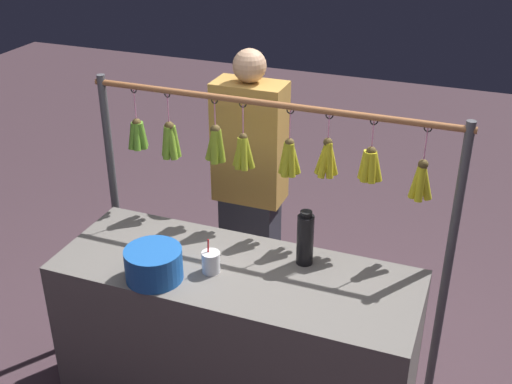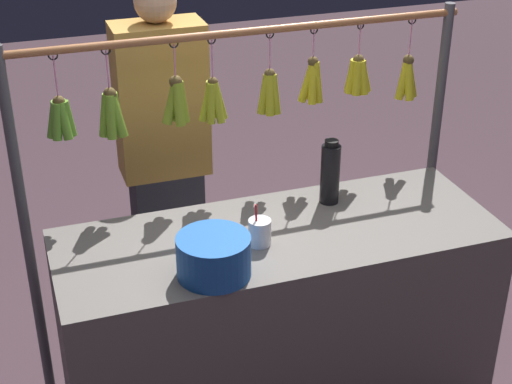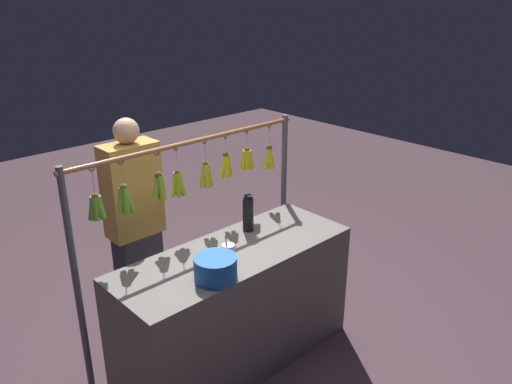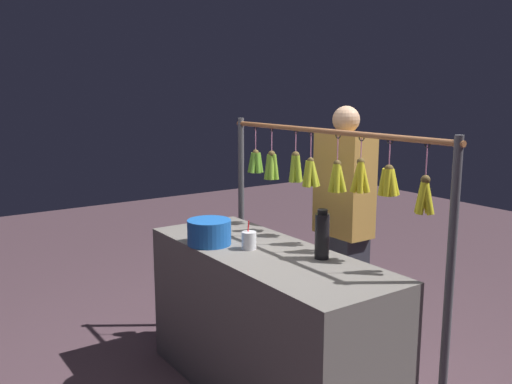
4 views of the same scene
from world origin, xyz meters
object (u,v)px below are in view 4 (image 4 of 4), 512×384
Objects in this scene: blue_bucket at (209,232)px; drink_cup at (249,240)px; water_bottle at (322,235)px; vendor_person at (343,230)px.

drink_cup is (-0.22, -0.14, -0.02)m from blue_bucket.
blue_bucket is (0.60, 0.37, -0.06)m from water_bottle.
water_bottle reaches higher than drink_cup.
water_bottle is 1.66× the size of drink_cup.
blue_bucket is 0.26m from drink_cup.
water_bottle is 0.71m from blue_bucket.
water_bottle is 0.45m from drink_cup.
drink_cup is at bearing -147.23° from blue_bucket.
vendor_person is at bearing -93.23° from blue_bucket.
water_bottle is at bearing -148.58° from blue_bucket.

